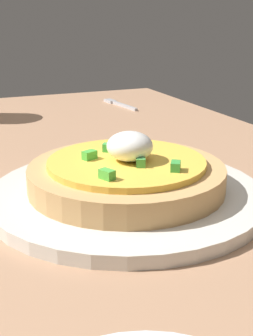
# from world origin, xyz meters

# --- Properties ---
(dining_table) EXTENTS (1.13, 0.69, 0.02)m
(dining_table) POSITION_xyz_m (0.00, 0.00, 0.01)
(dining_table) COLOR #A77C5C
(dining_table) RESTS_ON ground
(plate) EXTENTS (0.26, 0.26, 0.01)m
(plate) POSITION_xyz_m (-0.03, -0.04, 0.03)
(plate) COLOR silver
(plate) RESTS_ON dining_table
(pizza) EXTENTS (0.18, 0.18, 0.06)m
(pizza) POSITION_xyz_m (-0.03, -0.04, 0.05)
(pizza) COLOR tan
(pizza) RESTS_ON plate
(fork) EXTENTS (0.11, 0.02, 0.00)m
(fork) POSITION_xyz_m (0.40, -0.21, 0.02)
(fork) COLOR #B7B7BC
(fork) RESTS_ON dining_table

